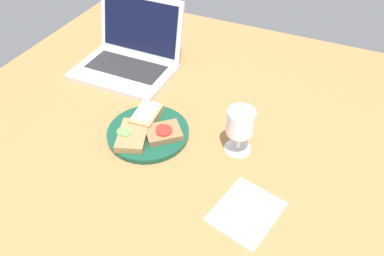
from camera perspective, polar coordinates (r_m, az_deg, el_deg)
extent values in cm
cube|color=#9E6B3D|center=(102.63, -2.12, -2.13)|extent=(140.00, 140.00, 3.00)
cylinder|color=#144733|center=(102.66, -6.69, -0.71)|extent=(22.32, 22.32, 1.50)
cube|color=#A88456|center=(104.86, -6.92, 1.82)|extent=(7.08, 10.54, 2.51)
cube|color=#F4EAB7|center=(103.83, -6.99, 2.50)|extent=(6.35, 9.14, 0.72)
cube|color=#937047|center=(99.91, -9.01, -1.11)|extent=(10.80, 13.42, 1.94)
cylinder|color=#6BB74C|center=(99.15, -10.03, -0.73)|extent=(2.92, 2.92, 0.46)
cylinder|color=#6BB74C|center=(99.63, -10.49, -0.56)|extent=(3.22, 3.22, 0.43)
cube|color=brown|center=(99.85, -4.37, -0.70)|extent=(11.70, 11.52, 1.81)
cylinder|color=red|center=(98.64, -4.30, -0.39)|extent=(4.38, 4.38, 0.60)
cylinder|color=red|center=(99.17, -4.51, -0.16)|extent=(3.60, 3.60, 0.50)
cylinder|color=white|center=(99.06, 6.95, -3.14)|extent=(7.09, 7.09, 0.40)
cylinder|color=white|center=(96.88, 7.10, -1.85)|extent=(1.16, 1.16, 5.83)
cylinder|color=white|center=(92.70, 7.41, 0.91)|extent=(7.03, 7.03, 6.60)
cylinder|color=white|center=(93.18, 7.38, 0.57)|extent=(6.47, 6.47, 5.14)
cube|color=silver|center=(127.07, -10.42, 8.39)|extent=(31.33, 21.10, 1.66)
cube|color=#232326|center=(127.86, -10.01, 9.17)|extent=(25.69, 11.60, 0.16)
cube|color=silver|center=(131.09, -7.87, 15.26)|extent=(30.71, 5.90, 19.98)
cube|color=black|center=(130.71, -7.98, 15.17)|extent=(27.57, 4.46, 16.65)
cube|color=white|center=(86.47, 8.27, -12.51)|extent=(15.88, 17.76, 0.40)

